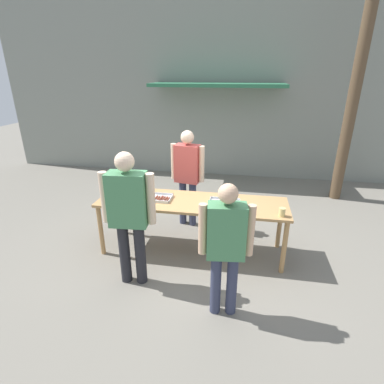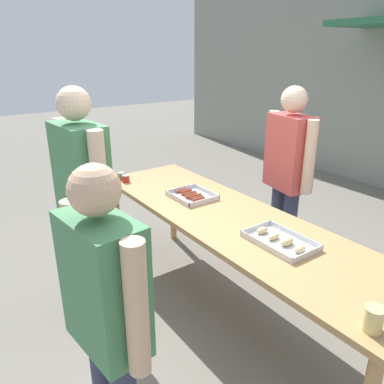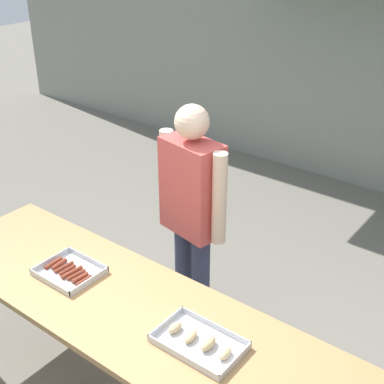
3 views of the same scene
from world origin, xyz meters
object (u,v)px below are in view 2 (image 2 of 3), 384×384
object	(u,v)px
person_customer_holding_hotdog	(83,190)
condiment_jar_mustard	(121,176)
person_server_behind_table	(288,166)
person_customer_with_cup	(106,308)
beer_cup	(373,319)
food_tray_buns	(280,241)
condiment_jar_ketchup	(126,179)
food_tray_sausages	(192,196)

from	to	relation	value
person_customer_holding_hotdog	condiment_jar_mustard	bearing A→B (deg)	-46.98
condiment_jar_mustard	person_server_behind_table	xyz separation A→B (m)	(1.06, 1.17, 0.16)
person_customer_holding_hotdog	person_customer_with_cup	world-z (taller)	person_customer_holding_hotdog
beer_cup	person_customer_holding_hotdog	size ratio (longest dim) A/B	0.07
food_tray_buns	person_customer_with_cup	bearing A→B (deg)	-85.21
condiment_jar_ketchup	beer_cup	world-z (taller)	beer_cup
condiment_jar_mustard	beer_cup	world-z (taller)	beer_cup
person_server_behind_table	person_customer_with_cup	bearing A→B (deg)	-58.10
person_customer_with_cup	beer_cup	bearing A→B (deg)	-132.15
person_server_behind_table	condiment_jar_mustard	bearing A→B (deg)	-121.68
food_tray_sausages	condiment_jar_mustard	bearing A→B (deg)	-160.23
food_tray_sausages	person_server_behind_table	world-z (taller)	person_server_behind_table
food_tray_buns	beer_cup	world-z (taller)	beer_cup
food_tray_sausages	beer_cup	size ratio (longest dim) A/B	3.07
food_tray_sausages	person_customer_holding_hotdog	distance (m)	0.92
condiment_jar_ketchup	person_customer_holding_hotdog	size ratio (longest dim) A/B	0.04
food_tray_sausages	person_customer_with_cup	distance (m)	1.67
person_customer_with_cup	person_server_behind_table	bearing A→B (deg)	-75.15
condiment_jar_mustard	beer_cup	bearing A→B (deg)	0.19
food_tray_buns	person_customer_holding_hotdog	xyz separation A→B (m)	(-1.14, -0.89, 0.20)
food_tray_sausages	person_server_behind_table	bearing A→B (deg)	73.12
condiment_jar_ketchup	food_tray_buns	bearing A→B (deg)	9.58
condiment_jar_mustard	person_customer_holding_hotdog	bearing A→B (deg)	-42.70
condiment_jar_mustard	person_customer_with_cup	size ratio (longest dim) A/B	0.04
food_tray_sausages	food_tray_buns	bearing A→B (deg)	0.02
food_tray_buns	person_server_behind_table	bearing A→B (deg)	129.50
condiment_jar_mustard	person_customer_with_cup	bearing A→B (deg)	-26.83
food_tray_sausages	condiment_jar_ketchup	world-z (taller)	condiment_jar_ketchup
food_tray_sausages	condiment_jar_ketchup	size ratio (longest dim) A/B	5.07
beer_cup	condiment_jar_ketchup	bearing A→B (deg)	-179.79
condiment_jar_ketchup	person_customer_holding_hotdog	distance (m)	0.84
person_customer_with_cup	person_customer_holding_hotdog	bearing A→B (deg)	-22.62
person_server_behind_table	person_customer_holding_hotdog	xyz separation A→B (m)	(-0.41, -1.78, 0.03)
beer_cup	person_server_behind_table	xyz separation A→B (m)	(-1.53, 1.17, 0.13)
person_customer_holding_hotdog	food_tray_sausages	bearing A→B (deg)	-103.38
food_tray_buns	condiment_jar_ketchup	xyz separation A→B (m)	(-1.70, -0.29, 0.02)
beer_cup	person_server_behind_table	world-z (taller)	person_server_behind_table
beer_cup	food_tray_buns	bearing A→B (deg)	160.88
food_tray_sausages	condiment_jar_mustard	size ratio (longest dim) A/B	5.07
condiment_jar_mustard	person_customer_holding_hotdog	world-z (taller)	person_customer_holding_hotdog
condiment_jar_ketchup	person_customer_holding_hotdog	bearing A→B (deg)	-47.40
food_tray_buns	person_server_behind_table	distance (m)	1.16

